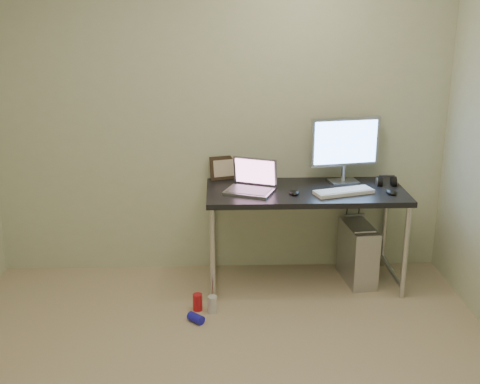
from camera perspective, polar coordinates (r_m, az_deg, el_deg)
name	(u,v)px	position (r m, az deg, el deg)	size (l,w,h in m)	color
wall_back	(220,115)	(4.61, -1.89, 7.28)	(3.50, 0.02, 2.50)	beige
desk	(306,201)	(4.49, 6.24, -0.82)	(1.46, 0.64, 0.75)	black
tower_computer	(358,253)	(4.74, 11.10, -5.69)	(0.24, 0.45, 0.48)	silver
cable_a	(346,221)	(4.89, 10.01, -2.70)	(0.01, 0.01, 0.70)	black
cable_b	(357,224)	(4.90, 11.07, -2.98)	(0.01, 0.01, 0.72)	black
can_red	(198,302)	(4.30, -4.04, -10.38)	(0.07, 0.07, 0.12)	red
can_white	(213,304)	(4.27, -2.62, -10.59)	(0.07, 0.07, 0.12)	silver
can_blue	(196,318)	(4.17, -4.20, -11.84)	(0.06, 0.06, 0.11)	#1C18BE
laptop	(252,184)	(4.40, 1.10, 0.81)	(0.41, 0.38, 0.23)	#A0A1A6
monitor	(345,145)	(4.61, 9.95, 4.43)	(0.54, 0.19, 0.50)	#A0A1A6
keyboard	(344,192)	(4.41, 9.80, 0.02)	(0.43, 0.14, 0.03)	white
mouse_right	(391,191)	(4.47, 14.16, 0.10)	(0.08, 0.12, 0.04)	black
mouse_left	(294,191)	(4.35, 5.18, 0.06)	(0.07, 0.11, 0.04)	black
headphones	(386,182)	(4.67, 13.71, 0.94)	(0.15, 0.09, 0.10)	black
picture_frame	(225,168)	(4.67, -1.47, 2.31)	(0.23, 0.03, 0.18)	black
webcam	(258,169)	(4.64, 1.67, 2.19)	(0.05, 0.04, 0.12)	silver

